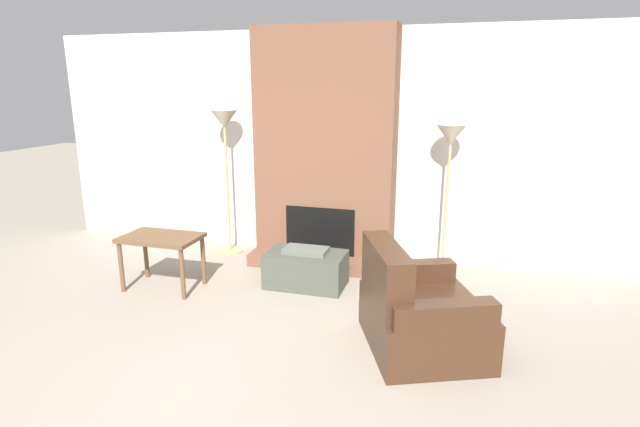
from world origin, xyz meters
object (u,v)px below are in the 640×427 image
at_px(ottoman, 306,269).
at_px(armchair, 415,316).
at_px(side_table, 161,243).
at_px(floor_lamp_left, 225,133).
at_px(floor_lamp_right, 450,149).

height_order(ottoman, armchair, armchair).
distance_m(ottoman, armchair, 1.51).
relative_size(armchair, side_table, 1.60).
bearing_deg(side_table, ottoman, 17.90).
xyz_separation_m(ottoman, armchair, (1.18, -0.94, 0.08)).
relative_size(ottoman, floor_lamp_left, 0.46).
xyz_separation_m(side_table, floor_lamp_left, (0.14, 1.21, 0.97)).
height_order(ottoman, floor_lamp_right, floor_lamp_right).
height_order(side_table, floor_lamp_right, floor_lamp_right).
relative_size(ottoman, floor_lamp_right, 0.50).
bearing_deg(side_table, armchair, -11.22).
height_order(armchair, side_table, armchair).
bearing_deg(ottoman, side_table, -162.10).
height_order(ottoman, side_table, side_table).
xyz_separation_m(side_table, floor_lamp_right, (2.68, 1.21, 0.88)).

